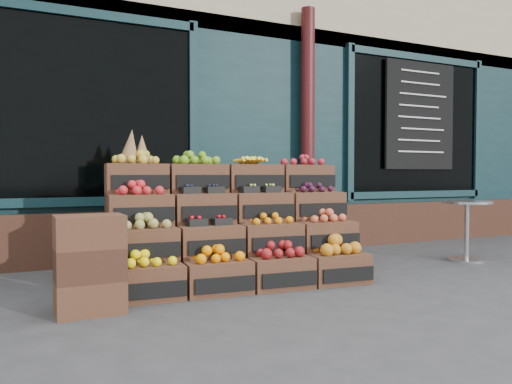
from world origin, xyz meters
name	(u,v)px	position (x,y,z in m)	size (l,w,h in m)	color
ground	(312,293)	(0.00, 0.00, 0.00)	(60.00, 60.00, 0.00)	#39393B
shop_facade	(159,97)	(0.00, 5.11, 2.40)	(12.00, 6.24, 4.80)	black
crate_display	(232,234)	(-0.41, 0.80, 0.44)	(2.39, 1.31, 1.44)	#502F1F
spare_crates	(90,264)	(-1.80, 0.17, 0.36)	(0.49, 0.34, 0.72)	#502F1F
bistro_table	(467,224)	(2.49, 0.58, 0.44)	(0.56, 0.56, 0.71)	silver
shopkeeper	(96,182)	(-1.42, 2.69, 0.93)	(0.68, 0.44, 1.85)	#185625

